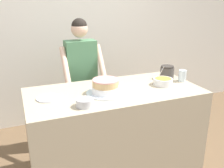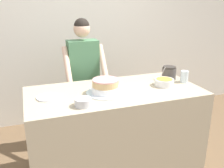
# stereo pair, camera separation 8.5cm
# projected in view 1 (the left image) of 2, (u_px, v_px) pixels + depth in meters

# --- Properties ---
(wall_back) EXTENTS (10.00, 0.05, 2.60)m
(wall_back) POSITION_uv_depth(u_px,v_px,m) (76.00, 32.00, 3.54)
(wall_back) COLOR silver
(wall_back) RESTS_ON ground_plane
(counter) EXTENTS (1.65, 0.79, 0.92)m
(counter) POSITION_uv_depth(u_px,v_px,m) (115.00, 133.00, 2.51)
(counter) COLOR tan
(counter) RESTS_ON ground_plane
(person_baker) EXTENTS (0.47, 0.42, 1.55)m
(person_baker) POSITION_uv_depth(u_px,v_px,m) (81.00, 72.00, 2.89)
(person_baker) COLOR #2D2D38
(person_baker) RESTS_ON ground_plane
(cake) EXTENTS (0.36, 0.36, 0.14)m
(cake) POSITION_uv_depth(u_px,v_px,m) (106.00, 87.00, 2.27)
(cake) COLOR silver
(cake) RESTS_ON counter
(frosting_bowl_white) EXTENTS (0.14, 0.14, 0.07)m
(frosting_bowl_white) POSITION_uv_depth(u_px,v_px,m) (85.00, 102.00, 2.00)
(frosting_bowl_white) COLOR silver
(frosting_bowl_white) RESTS_ON counter
(frosting_bowl_orange) EXTENTS (0.19, 0.19, 0.17)m
(frosting_bowl_orange) POSITION_uv_depth(u_px,v_px,m) (163.00, 81.00, 2.50)
(frosting_bowl_orange) COLOR white
(frosting_bowl_orange) RESTS_ON counter
(drinking_glass) EXTENTS (0.08, 0.08, 0.12)m
(drinking_glass) POSITION_uv_depth(u_px,v_px,m) (182.00, 76.00, 2.61)
(drinking_glass) COLOR silver
(drinking_glass) RESTS_ON counter
(ceramic_plate) EXTENTS (0.21, 0.21, 0.01)m
(ceramic_plate) POSITION_uv_depth(u_px,v_px,m) (48.00, 98.00, 2.16)
(ceramic_plate) COLOR silver
(ceramic_plate) RESTS_ON counter
(stoneware_jar) EXTENTS (0.15, 0.15, 0.14)m
(stoneware_jar) POSITION_uv_depth(u_px,v_px,m) (167.00, 72.00, 2.69)
(stoneware_jar) COLOR #4C4742
(stoneware_jar) RESTS_ON counter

